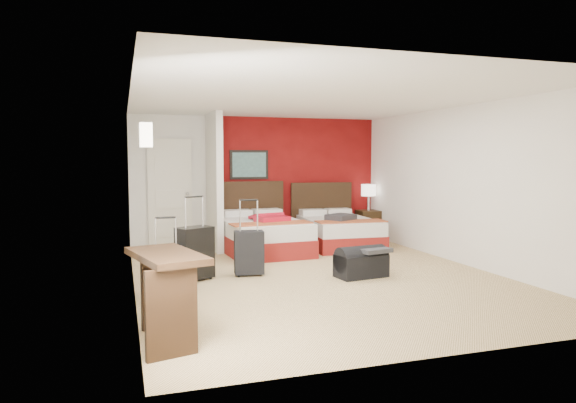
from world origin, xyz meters
name	(u,v)px	position (x,y,z in m)	size (l,w,h in m)	color
ground	(315,275)	(0.00, 0.00, 0.00)	(6.50, 6.50, 0.00)	#D7BD84
room_walls	(202,184)	(-1.40, 1.42, 1.26)	(5.02, 6.52, 2.50)	white
red_accent_panel	(294,179)	(0.75, 3.23, 1.25)	(3.50, 0.04, 2.50)	maroon
partition_wall	(214,182)	(-1.00, 2.61, 1.25)	(0.12, 1.20, 2.50)	silver
entry_door	(170,193)	(-1.75, 3.20, 1.02)	(0.82, 0.06, 2.05)	silver
bed_left	(262,236)	(-0.25, 2.00, 0.29)	(1.34, 1.92, 0.58)	silver
bed_right	(339,233)	(1.30, 2.15, 0.27)	(1.24, 1.77, 0.53)	silver
red_suitcase_open	(269,218)	(-0.15, 1.90, 0.62)	(0.55, 0.76, 0.10)	#AE0E22
jacket_bundle	(341,217)	(1.20, 1.85, 0.59)	(0.49, 0.39, 0.12)	#323236
nightstand	(368,224)	(2.29, 2.90, 0.29)	(0.42, 0.42, 0.59)	black
table_lamp	(368,197)	(2.29, 2.90, 0.86)	(0.31, 0.31, 0.54)	silver
suitcase_black	(195,255)	(-1.69, 0.19, 0.35)	(0.47, 0.29, 0.71)	black
suitcase_charcoal	(249,254)	(-0.91, 0.25, 0.30)	(0.41, 0.26, 0.61)	black
suitcase_navy	(166,272)	(-2.13, -0.48, 0.28)	(0.40, 0.24, 0.56)	black
duffel_bag	(361,264)	(0.57, -0.33, 0.18)	(0.71, 0.38, 0.36)	black
jacket_draped	(373,250)	(0.72, -0.38, 0.39)	(0.44, 0.38, 0.06)	#343439
desk	(167,297)	(-2.25, -2.16, 0.41)	(0.49, 0.99, 0.82)	black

